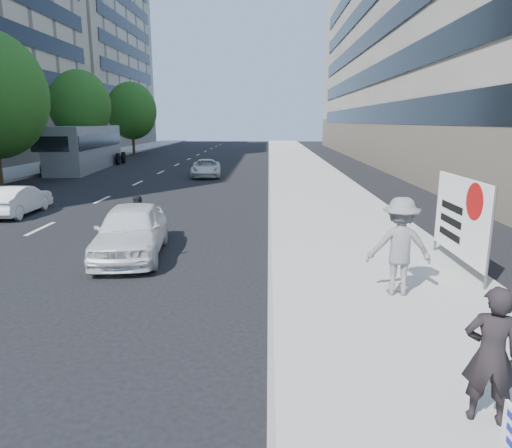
{
  "coord_description": "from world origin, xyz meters",
  "views": [
    {
      "loc": [
        1.4,
        -7.16,
        3.63
      ],
      "look_at": [
        1.11,
        3.31,
        1.27
      ],
      "focal_mm": 32.0,
      "sensor_mm": 36.0,
      "label": 1
    }
  ],
  "objects_px": {
    "white_sedan_mid": "(18,200)",
    "white_sedan_far": "(206,168)",
    "pedestrian_woman": "(491,355)",
    "jogger": "(400,246)",
    "bus": "(87,148)",
    "protest_banner": "(461,217)",
    "white_sedan_near": "(131,230)",
    "motorcycle": "(140,220)"
  },
  "relations": [
    {
      "from": "white_sedan_near",
      "to": "bus",
      "type": "height_order",
      "value": "bus"
    },
    {
      "from": "pedestrian_woman",
      "to": "jogger",
      "type": "bearing_deg",
      "value": -75.3
    },
    {
      "from": "pedestrian_woman",
      "to": "protest_banner",
      "type": "height_order",
      "value": "protest_banner"
    },
    {
      "from": "jogger",
      "to": "white_sedan_far",
      "type": "height_order",
      "value": "jogger"
    },
    {
      "from": "white_sedan_far",
      "to": "bus",
      "type": "xyz_separation_m",
      "value": [
        -9.97,
        4.94,
        1.06
      ]
    },
    {
      "from": "white_sedan_mid",
      "to": "white_sedan_far",
      "type": "bearing_deg",
      "value": -115.38
    },
    {
      "from": "white_sedan_near",
      "to": "motorcycle",
      "type": "xyz_separation_m",
      "value": [
        -0.24,
        1.7,
        -0.08
      ]
    },
    {
      "from": "protest_banner",
      "to": "white_sedan_near",
      "type": "xyz_separation_m",
      "value": [
        -8.35,
        1.25,
        -0.68
      ]
    },
    {
      "from": "jogger",
      "to": "pedestrian_woman",
      "type": "xyz_separation_m",
      "value": [
        -0.08,
        -4.12,
        -0.16
      ]
    },
    {
      "from": "protest_banner",
      "to": "white_sedan_far",
      "type": "relative_size",
      "value": 0.74
    },
    {
      "from": "white_sedan_near",
      "to": "white_sedan_far",
      "type": "height_order",
      "value": "white_sedan_near"
    },
    {
      "from": "pedestrian_woman",
      "to": "motorcycle",
      "type": "xyz_separation_m",
      "value": [
        -6.58,
        8.84,
        -0.36
      ]
    },
    {
      "from": "protest_banner",
      "to": "bus",
      "type": "height_order",
      "value": "bus"
    },
    {
      "from": "white_sedan_near",
      "to": "protest_banner",
      "type": "bearing_deg",
      "value": -15.59
    },
    {
      "from": "pedestrian_woman",
      "to": "bus",
      "type": "xyz_separation_m",
      "value": [
        -16.77,
        30.61,
        0.64
      ]
    },
    {
      "from": "white_sedan_mid",
      "to": "bus",
      "type": "relative_size",
      "value": 0.29
    },
    {
      "from": "protest_banner",
      "to": "white_sedan_mid",
      "type": "relative_size",
      "value": 0.86
    },
    {
      "from": "jogger",
      "to": "white_sedan_near",
      "type": "relative_size",
      "value": 0.48
    },
    {
      "from": "protest_banner",
      "to": "jogger",
      "type": "bearing_deg",
      "value": -137.39
    },
    {
      "from": "protest_banner",
      "to": "white_sedan_near",
      "type": "distance_m",
      "value": 8.47
    },
    {
      "from": "white_sedan_far",
      "to": "white_sedan_near",
      "type": "bearing_deg",
      "value": -94.54
    },
    {
      "from": "white_sedan_near",
      "to": "pedestrian_woman",
      "type": "bearing_deg",
      "value": -55.42
    },
    {
      "from": "jogger",
      "to": "white_sedan_far",
      "type": "relative_size",
      "value": 0.48
    },
    {
      "from": "protest_banner",
      "to": "pedestrian_woman",
      "type": "bearing_deg",
      "value": -108.78
    },
    {
      "from": "white_sedan_mid",
      "to": "white_sedan_far",
      "type": "relative_size",
      "value": 0.86
    },
    {
      "from": "pedestrian_woman",
      "to": "motorcycle",
      "type": "height_order",
      "value": "pedestrian_woman"
    },
    {
      "from": "jogger",
      "to": "white_sedan_near",
      "type": "xyz_separation_m",
      "value": [
        -6.43,
        3.02,
        -0.44
      ]
    },
    {
      "from": "bus",
      "to": "white_sedan_far",
      "type": "bearing_deg",
      "value": -31.54
    },
    {
      "from": "protest_banner",
      "to": "bus",
      "type": "relative_size",
      "value": 0.25
    },
    {
      "from": "white_sedan_near",
      "to": "white_sedan_far",
      "type": "bearing_deg",
      "value": 84.33
    },
    {
      "from": "pedestrian_woman",
      "to": "motorcycle",
      "type": "relative_size",
      "value": 0.82
    },
    {
      "from": "white_sedan_near",
      "to": "white_sedan_mid",
      "type": "relative_size",
      "value": 1.19
    },
    {
      "from": "jogger",
      "to": "pedestrian_woman",
      "type": "height_order",
      "value": "jogger"
    },
    {
      "from": "white_sedan_far",
      "to": "motorcycle",
      "type": "height_order",
      "value": "motorcycle"
    },
    {
      "from": "white_sedan_near",
      "to": "motorcycle",
      "type": "distance_m",
      "value": 1.72
    },
    {
      "from": "white_sedan_mid",
      "to": "bus",
      "type": "bearing_deg",
      "value": -78.17
    },
    {
      "from": "white_sedan_mid",
      "to": "motorcycle",
      "type": "xyz_separation_m",
      "value": [
        5.98,
        -3.87,
        0.05
      ]
    },
    {
      "from": "jogger",
      "to": "pedestrian_woman",
      "type": "bearing_deg",
      "value": 93.49
    },
    {
      "from": "motorcycle",
      "to": "bus",
      "type": "xyz_separation_m",
      "value": [
        -10.19,
        21.77,
        1.0
      ]
    },
    {
      "from": "white_sedan_near",
      "to": "white_sedan_mid",
      "type": "xyz_separation_m",
      "value": [
        -6.21,
        5.57,
        -0.14
      ]
    },
    {
      "from": "protest_banner",
      "to": "bus",
      "type": "bearing_deg",
      "value": 127.2
    },
    {
      "from": "jogger",
      "to": "motorcycle",
      "type": "distance_m",
      "value": 8.19
    }
  ]
}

